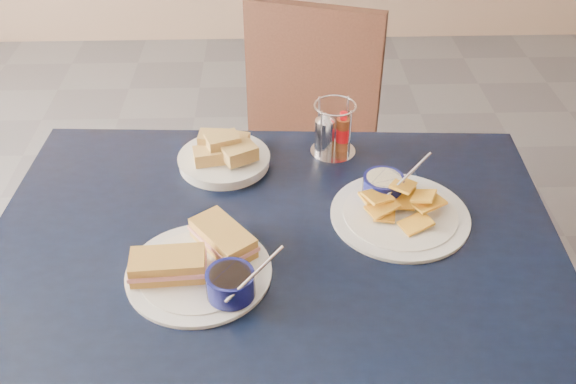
{
  "coord_description": "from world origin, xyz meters",
  "views": [
    {
      "loc": [
        0.0,
        -1.2,
        1.62
      ],
      "look_at": [
        0.03,
        -0.14,
        0.82
      ],
      "focal_mm": 40.0,
      "sensor_mm": 36.0,
      "label": 1
    }
  ],
  "objects_px": {
    "dining_table": "(275,255)",
    "plantain_plate": "(395,205)",
    "condiment_caddy": "(332,133)",
    "chair_far": "(295,136)",
    "bread_basket": "(224,155)",
    "sandwich_plate": "(203,264)"
  },
  "relations": [
    {
      "from": "dining_table",
      "to": "plantain_plate",
      "type": "xyz_separation_m",
      "value": [
        0.26,
        0.06,
        0.09
      ]
    },
    {
      "from": "dining_table",
      "to": "condiment_caddy",
      "type": "xyz_separation_m",
      "value": [
        0.14,
        0.29,
        0.12
      ]
    },
    {
      "from": "chair_far",
      "to": "bread_basket",
      "type": "height_order",
      "value": "chair_far"
    },
    {
      "from": "dining_table",
      "to": "chair_far",
      "type": "relative_size",
      "value": 1.32
    },
    {
      "from": "dining_table",
      "to": "bread_basket",
      "type": "bearing_deg",
      "value": 114.99
    },
    {
      "from": "dining_table",
      "to": "bread_basket",
      "type": "distance_m",
      "value": 0.29
    },
    {
      "from": "condiment_caddy",
      "to": "sandwich_plate",
      "type": "bearing_deg",
      "value": -124.06
    },
    {
      "from": "chair_far",
      "to": "plantain_plate",
      "type": "xyz_separation_m",
      "value": [
        0.19,
        -0.67,
        0.24
      ]
    },
    {
      "from": "dining_table",
      "to": "bread_basket",
      "type": "height_order",
      "value": "bread_basket"
    },
    {
      "from": "sandwich_plate",
      "to": "plantain_plate",
      "type": "distance_m",
      "value": 0.44
    },
    {
      "from": "condiment_caddy",
      "to": "plantain_plate",
      "type": "bearing_deg",
      "value": -63.45
    },
    {
      "from": "chair_far",
      "to": "bread_basket",
      "type": "xyz_separation_m",
      "value": [
        -0.19,
        -0.48,
        0.25
      ]
    },
    {
      "from": "sandwich_plate",
      "to": "bread_basket",
      "type": "relative_size",
      "value": 1.42
    },
    {
      "from": "bread_basket",
      "to": "condiment_caddy",
      "type": "distance_m",
      "value": 0.26
    },
    {
      "from": "sandwich_plate",
      "to": "bread_basket",
      "type": "distance_m",
      "value": 0.37
    },
    {
      "from": "sandwich_plate",
      "to": "bread_basket",
      "type": "bearing_deg",
      "value": 86.65
    },
    {
      "from": "condiment_caddy",
      "to": "chair_far",
      "type": "bearing_deg",
      "value": 99.17
    },
    {
      "from": "plantain_plate",
      "to": "condiment_caddy",
      "type": "xyz_separation_m",
      "value": [
        -0.12,
        0.24,
        0.04
      ]
    },
    {
      "from": "chair_far",
      "to": "sandwich_plate",
      "type": "bearing_deg",
      "value": -103.94
    },
    {
      "from": "dining_table",
      "to": "chair_far",
      "type": "height_order",
      "value": "chair_far"
    },
    {
      "from": "chair_far",
      "to": "sandwich_plate",
      "type": "relative_size",
      "value": 3.02
    },
    {
      "from": "dining_table",
      "to": "plantain_plate",
      "type": "relative_size",
      "value": 4.1
    }
  ]
}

